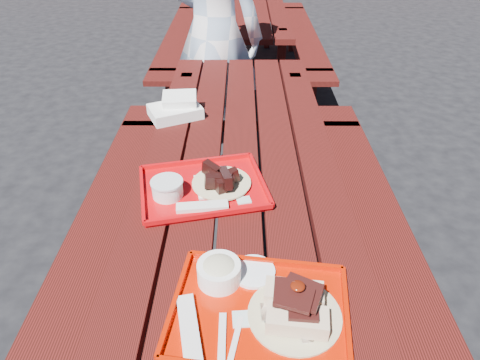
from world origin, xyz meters
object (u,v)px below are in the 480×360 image
(picnic_table_near, at_px, (240,212))
(person, at_px, (214,35))
(near_tray, at_px, (260,299))
(far_tray, at_px, (201,187))
(picnic_table_far, at_px, (241,20))

(picnic_table_near, relative_size, person, 1.41)
(picnic_table_near, bearing_deg, near_tray, -85.14)
(near_tray, relative_size, person, 0.28)
(picnic_table_near, relative_size, near_tray, 5.10)
(picnic_table_near, xyz_separation_m, near_tray, (0.05, -0.61, 0.22))
(far_tray, relative_size, person, 0.28)
(picnic_table_near, relative_size, picnic_table_far, 1.00)
(near_tray, bearing_deg, picnic_table_near, 94.86)
(picnic_table_near, xyz_separation_m, person, (-0.17, 1.36, 0.29))
(far_tray, height_order, person, person)
(near_tray, bearing_deg, picnic_table_far, 90.87)
(far_tray, xyz_separation_m, person, (-0.03, 1.48, 0.08))
(near_tray, bearing_deg, far_tray, 110.73)
(picnic_table_far, height_order, person, person)
(person, bearing_deg, near_tray, 114.91)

